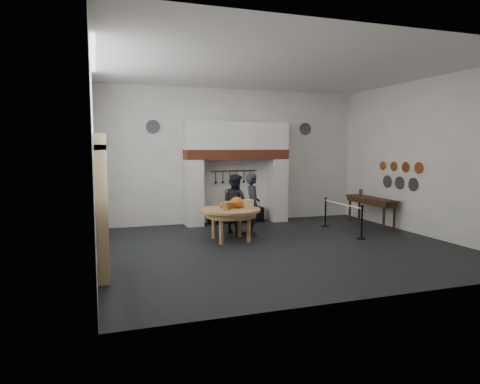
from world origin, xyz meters
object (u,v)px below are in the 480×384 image
object	(u,v)px
work_table	(231,210)
barrier_post_far	(325,213)
side_table	(371,199)
visitor_near	(252,204)
iron_range	(236,215)
barrier_post_near	(362,223)
visitor_far	(235,204)

from	to	relation	value
work_table	barrier_post_far	world-z (taller)	barrier_post_far
barrier_post_far	work_table	bearing A→B (deg)	-164.18
side_table	barrier_post_far	xyz separation A→B (m)	(-1.58, 0.20, -0.42)
visitor_near	barrier_post_far	distance (m)	2.79
iron_range	barrier_post_near	distance (m)	4.41
iron_range	visitor_near	size ratio (longest dim) A/B	1.05
work_table	side_table	distance (m)	5.16
side_table	barrier_post_near	size ratio (longest dim) A/B	2.44
side_table	visitor_near	bearing A→B (deg)	-175.66
visitor_near	visitor_far	distance (m)	0.57
visitor_near	barrier_post_far	size ratio (longest dim) A/B	2.01
work_table	visitor_far	world-z (taller)	visitor_far
iron_range	barrier_post_near	size ratio (longest dim) A/B	2.11
barrier_post_near	barrier_post_far	bearing A→B (deg)	90.00
work_table	side_table	size ratio (longest dim) A/B	0.74
iron_range	work_table	size ratio (longest dim) A/B	1.17
visitor_near	visitor_far	size ratio (longest dim) A/B	1.02
visitor_far	barrier_post_near	xyz separation A→B (m)	(3.11, -1.88, -0.44)
visitor_near	barrier_post_near	world-z (taller)	visitor_near
visitor_near	work_table	bearing A→B (deg)	129.47
barrier_post_far	visitor_far	bearing A→B (deg)	-177.77
barrier_post_near	barrier_post_far	distance (m)	2.00
work_table	side_table	xyz separation A→B (m)	(5.10, 0.80, 0.03)
side_table	barrier_post_near	distance (m)	2.44
work_table	barrier_post_far	distance (m)	3.67
visitor_far	side_table	xyz separation A→B (m)	(4.69, -0.07, -0.02)
visitor_near	barrier_post_far	bearing A→B (deg)	-70.03
visitor_near	barrier_post_near	size ratio (longest dim) A/B	2.01
iron_range	barrier_post_far	xyz separation A→B (m)	(2.52, -1.61, 0.20)
work_table	visitor_near	bearing A→B (deg)	30.40
iron_range	barrier_post_far	size ratio (longest dim) A/B	2.11
work_table	barrier_post_near	size ratio (longest dim) A/B	1.81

